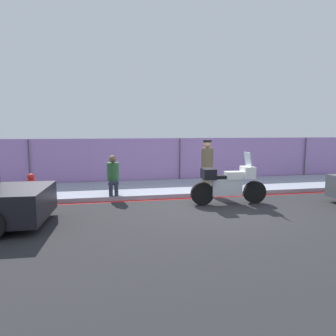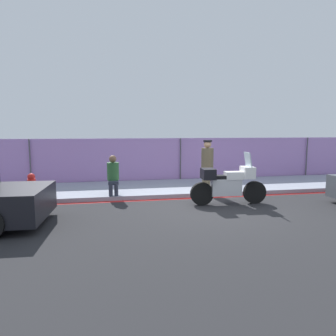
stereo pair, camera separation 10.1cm
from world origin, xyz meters
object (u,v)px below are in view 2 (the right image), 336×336
at_px(officer_standing, 207,165).
at_px(person_seated_on_curb, 113,173).
at_px(fire_hydrant, 32,185).
at_px(motorcycle, 228,184).

distance_m(officer_standing, person_seated_on_curb, 3.16).
bearing_deg(officer_standing, person_seated_on_curb, -177.79).
xyz_separation_m(person_seated_on_curb, fire_hydrant, (-2.46, 0.10, -0.33)).
xyz_separation_m(motorcycle, person_seated_on_curb, (-3.27, 1.46, 0.19)).
height_order(motorcycle, person_seated_on_curb, motorcycle).
bearing_deg(person_seated_on_curb, motorcycle, -24.11).
xyz_separation_m(officer_standing, fire_hydrant, (-5.61, -0.03, -0.51)).
bearing_deg(officer_standing, fire_hydrant, -179.73).
bearing_deg(fire_hydrant, officer_standing, 0.27).
bearing_deg(motorcycle, person_seated_on_curb, 159.20).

